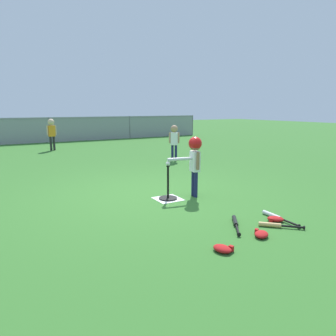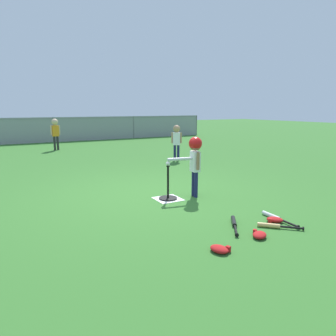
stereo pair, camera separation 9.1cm
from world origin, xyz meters
name	(u,v)px [view 2 (the right image)]	position (x,y,z in m)	size (l,w,h in m)	color
ground_plane	(148,194)	(0.00, 0.00, 0.00)	(60.00, 60.00, 0.00)	#336B28
home_plate	(168,199)	(0.17, -0.45, 0.00)	(0.44, 0.44, 0.01)	white
batting_tee	(168,194)	(0.17, -0.45, 0.09)	(0.32, 0.32, 0.59)	black
baseball_on_tee	(168,164)	(0.17, -0.45, 0.63)	(0.07, 0.07, 0.07)	white
batter_child	(195,154)	(0.66, -0.54, 0.76)	(0.62, 0.30, 1.07)	#191E4C
fielder_near_right	(177,138)	(2.34, 2.90, 0.68)	(0.27, 0.22, 1.06)	#191E4C
fielder_deep_center	(55,130)	(-0.41, 7.14, 0.76)	(0.35, 0.23, 1.17)	#262626
spare_bat_silver	(275,217)	(1.02, -2.06, 0.03)	(0.08, 0.64, 0.06)	silver
spare_bat_wood	(274,226)	(0.75, -2.28, 0.03)	(0.45, 0.44, 0.06)	#DBB266
spare_bat_black	(234,223)	(0.36, -1.95, 0.03)	(0.42, 0.54, 0.06)	black
glove_by_plate	(275,220)	(0.93, -2.14, 0.04)	(0.27, 0.27, 0.07)	#B21919
glove_near_bats	(220,249)	(-0.31, -2.48, 0.04)	(0.22, 0.25, 0.07)	#B21919
glove_tossed_aside	(259,235)	(0.36, -2.41, 0.04)	(0.27, 0.25, 0.07)	#B21919
outfield_fence	(54,129)	(0.00, 10.14, 0.62)	(16.06, 0.06, 1.15)	slate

